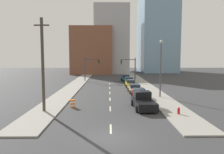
{
  "coord_description": "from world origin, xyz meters",
  "views": [
    {
      "loc": [
        -0.15,
        -15.97,
        6.13
      ],
      "look_at": [
        0.44,
        25.22,
        2.2
      ],
      "focal_mm": 35.0,
      "sensor_mm": 36.0,
      "label": 1
    }
  ],
  "objects_px": {
    "sedan_maroon": "(139,94)",
    "sedan_tan": "(135,89)",
    "traffic_barrel": "(73,104)",
    "traffic_signal_left": "(89,66)",
    "sedan_teal": "(126,78)",
    "utility_pole_left_near": "(43,65)",
    "sedan_yellow": "(130,84)",
    "pickup_truck_black": "(143,102)",
    "fire_hydrant": "(179,111)",
    "sedan_green": "(129,80)",
    "street_lamp": "(161,65)",
    "traffic_signal_right": "(131,66)"
  },
  "relations": [
    {
      "from": "traffic_barrel",
      "to": "sedan_maroon",
      "type": "relative_size",
      "value": 0.21
    },
    {
      "from": "traffic_signal_left",
      "to": "sedan_maroon",
      "type": "xyz_separation_m",
      "value": [
        9.23,
        -21.86,
        -3.04
      ]
    },
    {
      "from": "traffic_signal_left",
      "to": "traffic_barrel",
      "type": "height_order",
      "value": "traffic_signal_left"
    },
    {
      "from": "fire_hydrant",
      "to": "sedan_green",
      "type": "height_order",
      "value": "sedan_green"
    },
    {
      "from": "pickup_truck_black",
      "to": "sedan_maroon",
      "type": "relative_size",
      "value": 1.18
    },
    {
      "from": "sedan_teal",
      "to": "pickup_truck_black",
      "type": "bearing_deg",
      "value": -91.92
    },
    {
      "from": "traffic_signal_right",
      "to": "sedan_tan",
      "type": "height_order",
      "value": "traffic_signal_right"
    },
    {
      "from": "traffic_signal_right",
      "to": "traffic_barrel",
      "type": "xyz_separation_m",
      "value": [
        -9.73,
        -27.43,
        -3.21
      ]
    },
    {
      "from": "traffic_signal_right",
      "to": "traffic_barrel",
      "type": "relative_size",
      "value": 6.04
    },
    {
      "from": "traffic_signal_right",
      "to": "sedan_teal",
      "type": "relative_size",
      "value": 1.25
    },
    {
      "from": "street_lamp",
      "to": "pickup_truck_black",
      "type": "distance_m",
      "value": 8.6
    },
    {
      "from": "sedan_yellow",
      "to": "pickup_truck_black",
      "type": "bearing_deg",
      "value": -91.43
    },
    {
      "from": "traffic_signal_left",
      "to": "traffic_barrel",
      "type": "distance_m",
      "value": 27.62
    },
    {
      "from": "traffic_signal_right",
      "to": "sedan_green",
      "type": "distance_m",
      "value": 5.39
    },
    {
      "from": "traffic_signal_right",
      "to": "traffic_barrel",
      "type": "bearing_deg",
      "value": -109.54
    },
    {
      "from": "utility_pole_left_near",
      "to": "sedan_teal",
      "type": "relative_size",
      "value": 2.22
    },
    {
      "from": "sedan_maroon",
      "to": "street_lamp",
      "type": "bearing_deg",
      "value": 12.84
    },
    {
      "from": "traffic_barrel",
      "to": "sedan_maroon",
      "type": "distance_m",
      "value": 10.4
    },
    {
      "from": "sedan_green",
      "to": "sedan_teal",
      "type": "height_order",
      "value": "sedan_teal"
    },
    {
      "from": "sedan_maroon",
      "to": "sedan_green",
      "type": "relative_size",
      "value": 1.01
    },
    {
      "from": "traffic_barrel",
      "to": "fire_hydrant",
      "type": "bearing_deg",
      "value": -17.29
    },
    {
      "from": "sedan_yellow",
      "to": "utility_pole_left_near",
      "type": "bearing_deg",
      "value": -121.14
    },
    {
      "from": "sedan_tan",
      "to": "street_lamp",
      "type": "bearing_deg",
      "value": -56.74
    },
    {
      "from": "traffic_signal_right",
      "to": "street_lamp",
      "type": "bearing_deg",
      "value": -84.0
    },
    {
      "from": "utility_pole_left_near",
      "to": "street_lamp",
      "type": "height_order",
      "value": "utility_pole_left_near"
    },
    {
      "from": "sedan_maroon",
      "to": "sedan_tan",
      "type": "xyz_separation_m",
      "value": [
        -0.04,
        5.17,
        -0.0
      ]
    },
    {
      "from": "sedan_maroon",
      "to": "sedan_tan",
      "type": "bearing_deg",
      "value": 93.71
    },
    {
      "from": "traffic_signal_right",
      "to": "pickup_truck_black",
      "type": "distance_m",
      "value": 28.18
    },
    {
      "from": "traffic_signal_right",
      "to": "sedan_yellow",
      "type": "xyz_separation_m",
      "value": [
        -1.07,
        -10.05,
        -3.01
      ]
    },
    {
      "from": "sedan_green",
      "to": "sedan_teal",
      "type": "xyz_separation_m",
      "value": [
        -0.37,
        5.41,
        0.03
      ]
    },
    {
      "from": "sedan_tan",
      "to": "traffic_barrel",
      "type": "bearing_deg",
      "value": -130.77
    },
    {
      "from": "fire_hydrant",
      "to": "pickup_truck_black",
      "type": "height_order",
      "value": "pickup_truck_black"
    },
    {
      "from": "traffic_signal_left",
      "to": "traffic_signal_right",
      "type": "distance_m",
      "value": 10.18
    },
    {
      "from": "sedan_yellow",
      "to": "sedan_green",
      "type": "bearing_deg",
      "value": 86.37
    },
    {
      "from": "street_lamp",
      "to": "sedan_yellow",
      "type": "relative_size",
      "value": 1.8
    },
    {
      "from": "traffic_signal_left",
      "to": "sedan_green",
      "type": "relative_size",
      "value": 1.27
    },
    {
      "from": "sedan_maroon",
      "to": "sedan_teal",
      "type": "height_order",
      "value": "sedan_teal"
    },
    {
      "from": "pickup_truck_black",
      "to": "sedan_maroon",
      "type": "height_order",
      "value": "pickup_truck_black"
    },
    {
      "from": "traffic_barrel",
      "to": "sedan_teal",
      "type": "bearing_deg",
      "value": 73.22
    },
    {
      "from": "traffic_barrel",
      "to": "pickup_truck_black",
      "type": "relative_size",
      "value": 0.18
    },
    {
      "from": "utility_pole_left_near",
      "to": "fire_hydrant",
      "type": "xyz_separation_m",
      "value": [
        14.43,
        -1.53,
        -4.82
      ]
    },
    {
      "from": "sedan_maroon",
      "to": "sedan_teal",
      "type": "xyz_separation_m",
      "value": [
        -0.21,
        22.88,
        0.05
      ]
    },
    {
      "from": "traffic_barrel",
      "to": "sedan_teal",
      "type": "relative_size",
      "value": 0.21
    },
    {
      "from": "street_lamp",
      "to": "traffic_barrel",
      "type": "bearing_deg",
      "value": -152.98
    },
    {
      "from": "utility_pole_left_near",
      "to": "sedan_teal",
      "type": "bearing_deg",
      "value": 69.59
    },
    {
      "from": "sedan_maroon",
      "to": "sedan_green",
      "type": "distance_m",
      "value": 17.47
    },
    {
      "from": "pickup_truck_black",
      "to": "traffic_signal_right",
      "type": "bearing_deg",
      "value": 84.52
    },
    {
      "from": "sedan_yellow",
      "to": "sedan_teal",
      "type": "bearing_deg",
      "value": 89.74
    },
    {
      "from": "sedan_maroon",
      "to": "sedan_yellow",
      "type": "height_order",
      "value": "sedan_yellow"
    },
    {
      "from": "pickup_truck_black",
      "to": "utility_pole_left_near",
      "type": "bearing_deg",
      "value": -175.05
    }
  ]
}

